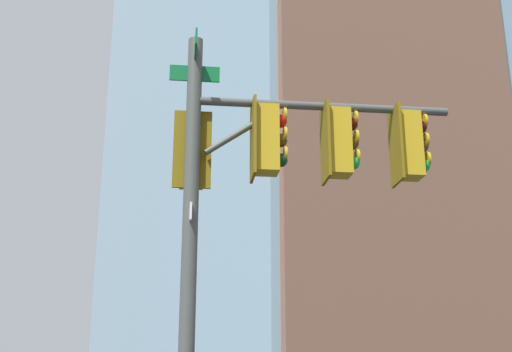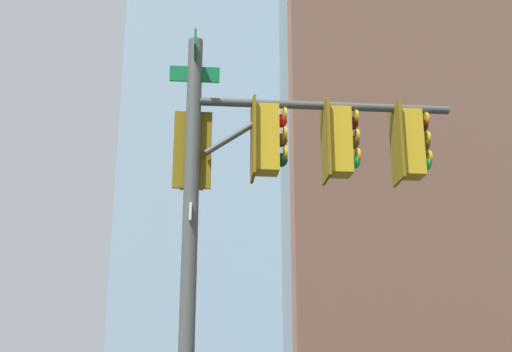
{
  "view_description": "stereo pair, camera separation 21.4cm",
  "coord_description": "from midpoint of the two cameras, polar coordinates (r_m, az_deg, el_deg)",
  "views": [
    {
      "loc": [
        8.01,
        -3.02,
        2.2
      ],
      "look_at": [
        -0.02,
        1.11,
        5.08
      ],
      "focal_mm": 47.45,
      "sensor_mm": 36.0,
      "label": 1
    },
    {
      "loc": [
        8.11,
        -2.82,
        2.2
      ],
      "look_at": [
        -0.02,
        1.11,
        5.08
      ],
      "focal_mm": 47.45,
      "sensor_mm": 36.0,
      "label": 2
    }
  ],
  "objects": [
    {
      "name": "signal_pole_assembly",
      "position": [
        9.5,
        1.6,
        -0.86
      ],
      "size": [
        1.99,
        3.9,
        7.17
      ],
      "rotation": [
        0.0,
        0.0,
        1.21
      ],
      "color": "#4C514C",
      "rests_on": "ground_plane"
    },
    {
      "name": "building_brick_farside",
      "position": [
        59.33,
        19.4,
        -2.78
      ],
      "size": [
        21.89,
        19.68,
        32.92
      ],
      "primitive_type": "cube",
      "color": "#4C3328",
      "rests_on": "ground_plane"
    },
    {
      "name": "building_brick_nearside",
      "position": [
        48.95,
        4.64,
        10.89
      ],
      "size": [
        22.6,
        15.47,
        51.15
      ],
      "primitive_type": "cube",
      "color": "#845B47",
      "rests_on": "ground_plane"
    },
    {
      "name": "building_glass_tower",
      "position": [
        59.39,
        9.43,
        11.31
      ],
      "size": [
        31.89,
        33.84,
        61.52
      ],
      "primitive_type": "cube",
      "color": "#8CB2C6",
      "rests_on": "ground_plane"
    }
  ]
}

